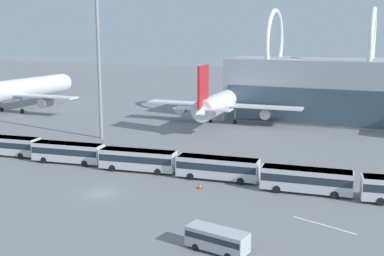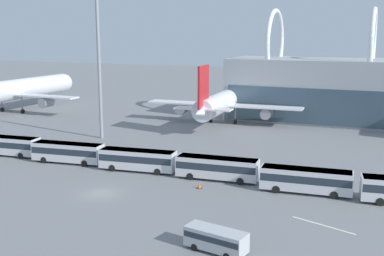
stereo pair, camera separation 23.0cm
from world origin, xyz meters
name	(u,v)px [view 1 (the left image)]	position (x,y,z in m)	size (l,w,h in m)	color
ground_plane	(101,193)	(0.00, 0.00, 0.00)	(440.00, 440.00, 0.00)	slate
airliner_at_gate_near	(13,90)	(-55.24, 45.77, 5.66)	(39.49, 43.32, 14.80)	silver
airliner_at_gate_far	(224,101)	(-0.94, 51.79, 4.93)	(35.27, 39.44, 13.83)	white
shuttle_bus_0	(6,145)	(-24.98, 10.56, 1.86)	(11.65, 3.84, 3.16)	silver
shuttle_bus_1	(68,151)	(-12.71, 10.53, 1.86)	(11.65, 3.90, 3.16)	silver
shuttle_bus_2	(138,159)	(-0.45, 10.71, 1.86)	(11.66, 3.95, 3.16)	silver
shuttle_bus_3	(218,167)	(11.82, 11.09, 1.86)	(11.60, 3.53, 3.16)	silver
shuttle_bus_4	(306,179)	(24.08, 10.08, 1.86)	(11.60, 3.56, 3.16)	silver
service_van_foreground	(217,238)	(19.09, -9.97, 1.30)	(6.24, 3.18, 2.19)	#B2B7BC
floodlight_mast	(98,36)	(-17.77, 27.95, 19.47)	(3.04, 3.04, 28.69)	gray
lane_stripe_0	(324,225)	(27.55, 0.22, 0.00)	(7.27, 0.25, 0.01)	silver
traffic_cone_0	(200,186)	(10.89, 6.66, 0.36)	(0.63, 0.63, 0.73)	black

